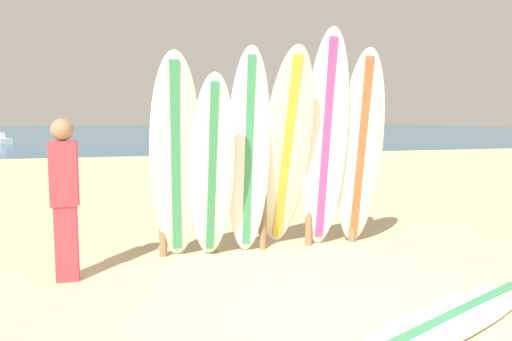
{
  "coord_description": "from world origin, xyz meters",
  "views": [
    {
      "loc": [
        -1.67,
        -2.95,
        1.6
      ],
      "look_at": [
        0.05,
        3.02,
        0.93
      ],
      "focal_mm": 34.74,
      "sensor_mm": 36.0,
      "label": 1
    }
  ],
  "objects": [
    {
      "name": "beachgoer_standing",
      "position": [
        -2.14,
        2.11,
        0.88
      ],
      "size": [
        0.26,
        0.22,
        1.59
      ],
      "color": "#D8333F",
      "rests_on": "ground"
    },
    {
      "name": "surfboard_leaning_center_right",
      "position": [
        0.74,
        2.46,
        1.3
      ],
      "size": [
        0.65,
        0.79,
        2.6
      ],
      "color": "white",
      "rests_on": "ground"
    },
    {
      "name": "surfboard_leaning_right",
      "position": [
        1.21,
        2.46,
        1.2
      ],
      "size": [
        0.67,
        0.77,
        2.4
      ],
      "color": "silver",
      "rests_on": "ground"
    },
    {
      "name": "surfboard_leaning_left",
      "position": [
        -0.66,
        2.27,
        1.03
      ],
      "size": [
        0.56,
        0.9,
        2.06
      ],
      "color": "white",
      "rests_on": "ground"
    },
    {
      "name": "surfboard_leaning_far_left",
      "position": [
        -1.03,
        2.43,
        1.14
      ],
      "size": [
        0.64,
        0.77,
        2.28
      ],
      "color": "silver",
      "rests_on": "ground"
    },
    {
      "name": "surfboard_leaning_center",
      "position": [
        0.25,
        2.47,
        1.18
      ],
      "size": [
        0.69,
        1.2,
        2.37
      ],
      "color": "silver",
      "rests_on": "ground"
    },
    {
      "name": "surfboard_lying_on_sand",
      "position": [
        0.76,
        0.17,
        0.04
      ],
      "size": [
        2.59,
        1.51,
        0.08
      ],
      "color": "white",
      "rests_on": "ground"
    },
    {
      "name": "surfboard_leaning_center_left",
      "position": [
        -0.21,
        2.44,
        1.18
      ],
      "size": [
        0.56,
        0.66,
        2.37
      ],
      "color": "white",
      "rests_on": "ground"
    },
    {
      "name": "surfboard_rack",
      "position": [
        0.05,
        2.72,
        0.7
      ],
      "size": [
        2.5,
        0.09,
        1.19
      ],
      "color": "olive",
      "rests_on": "ground"
    },
    {
      "name": "ocean_water",
      "position": [
        0.0,
        58.0,
        0.0
      ],
      "size": [
        120.0,
        80.0,
        0.01
      ],
      "primitive_type": "cube",
      "color": "#1E5984",
      "rests_on": "ground"
    }
  ]
}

